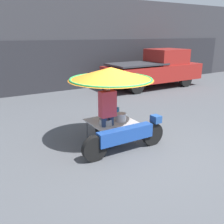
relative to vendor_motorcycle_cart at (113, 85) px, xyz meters
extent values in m
plane|color=#4C4F54|center=(0.22, -0.63, -1.52)|extent=(36.00, 36.00, 0.00)
cube|color=#38383D|center=(0.22, 7.57, 0.67)|extent=(28.00, 2.00, 4.40)
cube|color=#28282D|center=(0.22, 6.54, -0.32)|extent=(23.80, 0.06, 2.40)
cylinder|color=black|center=(0.80, -0.59, -1.23)|extent=(0.58, 0.14, 0.58)
cylinder|color=black|center=(-0.81, -0.59, -1.23)|extent=(0.58, 0.14, 0.58)
cube|color=#1E479E|center=(-0.01, -0.59, -1.07)|extent=(1.43, 0.24, 0.32)
cube|color=#234C93|center=(0.90, -0.59, -0.85)|extent=(0.20, 0.24, 0.18)
cylinder|color=black|center=(-0.01, 0.38, -1.26)|extent=(0.52, 0.14, 0.52)
cylinder|color=#515156|center=(0.46, -0.36, -1.24)|extent=(0.03, 0.03, 0.56)
cylinder|color=#515156|center=(0.46, 0.50, -1.24)|extent=(0.03, 0.03, 0.56)
cylinder|color=#515156|center=(-0.47, -0.36, -1.24)|extent=(0.03, 0.03, 0.56)
cylinder|color=#515156|center=(-0.47, 0.50, -1.24)|extent=(0.03, 0.03, 0.56)
cube|color=#B2B2B7|center=(-0.01, 0.07, -0.95)|extent=(1.10, 1.02, 0.02)
cylinder|color=#B2B2B7|center=(-0.01, 0.07, -0.42)|extent=(0.03, 0.03, 1.05)
cone|color=orange|center=(-0.01, 0.07, 0.25)|extent=(2.06, 2.06, 0.30)
torus|color=green|center=(-0.01, 0.07, 0.12)|extent=(2.00, 2.00, 0.05)
cylinder|color=#939399|center=(-0.25, -0.10, -0.87)|extent=(0.34, 0.34, 0.15)
cylinder|color=#B7B7BC|center=(0.19, -0.08, -0.84)|extent=(0.27, 0.27, 0.21)
cylinder|color=#1E6BB2|center=(0.30, 0.35, -0.83)|extent=(0.21, 0.21, 0.23)
cylinder|color=navy|center=(-0.34, -0.18, -1.12)|extent=(0.14, 0.14, 0.82)
cylinder|color=navy|center=(-0.16, -0.18, -1.12)|extent=(0.14, 0.14, 0.82)
cube|color=#C13847|center=(-0.25, -0.18, -0.40)|extent=(0.38, 0.22, 0.61)
sphere|color=#A87A5B|center=(-0.25, -0.18, 0.02)|extent=(0.22, 0.22, 0.22)
cylinder|color=black|center=(6.98, 4.15, -1.16)|extent=(0.73, 0.24, 0.73)
cylinder|color=black|center=(6.98, 5.66, -1.16)|extent=(0.73, 0.24, 0.73)
cylinder|color=black|center=(3.81, 4.15, -1.16)|extent=(0.73, 0.24, 0.73)
cylinder|color=black|center=(3.81, 5.66, -1.16)|extent=(0.73, 0.24, 0.73)
cube|color=#A3231E|center=(5.39, 4.91, -0.76)|extent=(5.28, 1.78, 0.80)
cube|color=#A3231E|center=(6.24, 4.91, 0.02)|extent=(1.80, 1.64, 0.76)
cube|color=#2D2D33|center=(4.33, 4.91, -0.26)|extent=(2.75, 1.71, 0.08)
camera|label=1|loc=(-3.03, -5.03, 1.16)|focal=40.00mm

